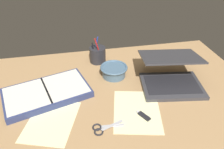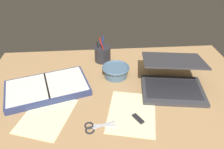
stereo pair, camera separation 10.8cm
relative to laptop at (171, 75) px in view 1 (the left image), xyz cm
name	(u,v)px [view 1 (the left image)]	position (x,y,z in cm)	size (l,w,h in cm)	color
desk_top	(121,98)	(-27.50, -5.38, -6.15)	(140.00, 100.00, 2.00)	tan
laptop	(171,75)	(0.00, 0.00, 0.00)	(34.41, 35.53, 15.30)	#38383D
bowl	(114,71)	(-27.42, 12.74, -1.81)	(14.94, 14.94, 6.02)	slate
pen_cup	(98,54)	(-33.94, 29.81, -0.36)	(9.59, 9.59, 16.78)	#28282D
planner	(47,93)	(-62.89, 2.63, -3.44)	(44.87, 33.93, 3.61)	navy
scissors	(101,129)	(-40.23, -23.86, -4.82)	(13.34, 6.51, 0.80)	#B7B7BC
paper_sheet_front	(137,111)	(-23.00, -16.40, -5.07)	(20.47, 27.26, 0.16)	#F4EFB2
paper_sheet_beside_planner	(51,121)	(-60.47, -15.23, -5.07)	(19.45, 25.71, 0.16)	#F4EFB2
usb_drive	(144,116)	(-21.12, -20.59, -4.65)	(5.00, 7.03, 1.00)	black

